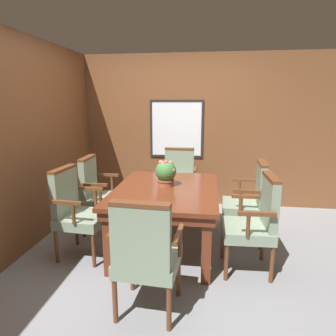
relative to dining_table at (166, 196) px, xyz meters
name	(u,v)px	position (x,y,z in m)	size (l,w,h in m)	color
ground_plane	(159,252)	(-0.06, -0.14, -0.64)	(14.00, 14.00, 0.00)	gray
wall_back	(177,131)	(-0.06, 1.68, 0.59)	(7.20, 0.08, 2.45)	brown
wall_left	(24,144)	(-1.61, -0.14, 0.59)	(0.06, 7.20, 2.45)	brown
dining_table	(166,196)	(0.00, 0.00, 0.00)	(1.16, 1.54, 0.73)	maroon
chair_head_far	(178,179)	(0.02, 1.15, -0.09)	(0.54, 0.49, 1.01)	brown
chair_head_near	(146,253)	(0.01, -1.17, -0.09)	(0.56, 0.52, 1.01)	brown
chair_right_near	(255,220)	(0.95, -0.37, -0.09)	(0.51, 0.55, 1.01)	brown
chair_left_far	(98,191)	(-0.96, 0.35, -0.09)	(0.51, 0.55, 1.01)	brown
chair_right_far	(250,198)	(0.98, 0.31, -0.09)	(0.51, 0.56, 1.01)	brown
chair_left_near	(76,209)	(-0.96, -0.31, -0.09)	(0.52, 0.57, 1.01)	brown
potted_plant	(166,173)	(-0.02, 0.09, 0.25)	(0.24, 0.25, 0.31)	#9E5638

